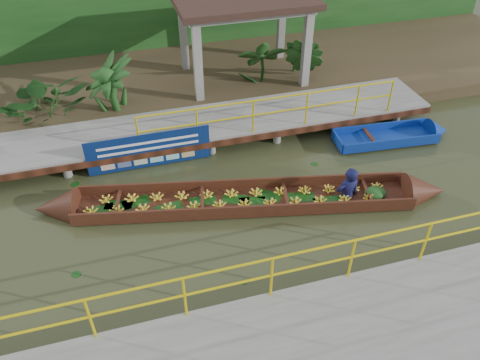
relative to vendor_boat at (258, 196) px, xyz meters
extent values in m
plane|color=#292E17|center=(-1.61, -0.19, -0.24)|extent=(80.00, 80.00, 0.00)
cube|color=#372B1B|center=(-1.61, 7.31, -0.01)|extent=(30.00, 8.00, 0.45)
cube|color=slate|center=(-1.61, 3.31, 0.26)|extent=(16.00, 2.00, 0.15)
cube|color=black|center=(-1.61, 2.31, 0.18)|extent=(16.00, 0.12, 0.18)
cylinder|color=#DAC10B|center=(1.14, 2.36, 1.34)|extent=(7.50, 0.05, 0.05)
cylinder|color=#DAC10B|center=(1.14, 2.36, 0.89)|extent=(7.50, 0.05, 0.05)
cylinder|color=#DAC10B|center=(1.14, 2.36, 0.84)|extent=(0.05, 0.05, 1.00)
cylinder|color=slate|center=(-5.61, 2.51, -0.02)|extent=(0.24, 0.24, 0.55)
cylinder|color=slate|center=(-5.61, 4.11, -0.02)|extent=(0.24, 0.24, 0.55)
cylinder|color=slate|center=(-3.61, 2.51, -0.02)|extent=(0.24, 0.24, 0.55)
cylinder|color=slate|center=(-3.61, 4.11, -0.02)|extent=(0.24, 0.24, 0.55)
cylinder|color=slate|center=(-1.61, 2.51, -0.02)|extent=(0.24, 0.24, 0.55)
cylinder|color=slate|center=(-1.61, 4.11, -0.02)|extent=(0.24, 0.24, 0.55)
cylinder|color=slate|center=(0.39, 2.51, -0.02)|extent=(0.24, 0.24, 0.55)
cylinder|color=slate|center=(0.39, 4.11, -0.02)|extent=(0.24, 0.24, 0.55)
cylinder|color=slate|center=(2.39, 2.51, -0.02)|extent=(0.24, 0.24, 0.55)
cylinder|color=slate|center=(2.39, 4.11, -0.02)|extent=(0.24, 0.24, 0.55)
cylinder|color=slate|center=(4.39, 2.51, -0.02)|extent=(0.24, 0.24, 0.55)
cylinder|color=slate|center=(4.39, 4.11, -0.02)|extent=(0.24, 0.24, 0.55)
cylinder|color=slate|center=(-1.61, 2.51, -0.02)|extent=(0.24, 0.24, 0.55)
cube|color=slate|center=(-0.61, -4.39, 0.06)|extent=(18.00, 2.40, 0.70)
cylinder|color=#DAC10B|center=(-0.61, -3.24, 1.41)|extent=(10.00, 0.05, 0.05)
cylinder|color=#DAC10B|center=(-0.61, -3.24, 0.96)|extent=(10.00, 0.05, 0.05)
cylinder|color=#DAC10B|center=(-0.61, -3.24, 0.91)|extent=(0.05, 0.05, 1.00)
cube|color=slate|center=(-0.41, 4.91, 1.36)|extent=(0.25, 0.25, 2.80)
cube|color=slate|center=(3.19, 4.91, 1.36)|extent=(0.25, 0.25, 2.80)
cube|color=slate|center=(-0.41, 7.31, 1.36)|extent=(0.25, 0.25, 2.80)
cube|color=slate|center=(3.19, 7.31, 1.36)|extent=(0.25, 0.25, 2.80)
cube|color=slate|center=(1.39, 6.11, 2.66)|extent=(4.00, 2.60, 0.12)
cube|color=#133A12|center=(-1.61, 9.81, 1.76)|extent=(30.00, 0.80, 4.00)
cube|color=black|center=(-0.34, 0.07, -0.17)|extent=(8.38, 2.75, 0.06)
cube|color=black|center=(-0.23, 0.58, -0.03)|extent=(8.17, 1.80, 0.35)
cube|color=black|center=(-0.45, -0.44, -0.03)|extent=(8.17, 1.80, 0.35)
cone|color=black|center=(-4.88, 1.04, -0.09)|extent=(1.23, 1.20, 1.00)
cone|color=black|center=(4.20, -0.89, -0.09)|extent=(1.23, 1.20, 1.00)
ellipsoid|color=#133A12|center=(2.92, -0.62, -0.07)|extent=(0.67, 0.57, 0.27)
imported|color=#10113B|center=(2.21, -0.47, 0.73)|extent=(0.65, 0.43, 1.75)
cube|color=navy|center=(4.49, 1.62, -0.14)|extent=(3.07, 1.14, 0.10)
cube|color=navy|center=(4.53, 2.07, -0.02)|extent=(3.00, 0.31, 0.30)
cube|color=navy|center=(4.45, 1.17, -0.02)|extent=(3.00, 0.31, 0.30)
cube|color=navy|center=(2.99, 1.74, -0.02)|extent=(0.13, 0.90, 0.30)
cone|color=navy|center=(6.19, 1.48, -0.08)|extent=(0.67, 0.89, 0.84)
cube|color=black|center=(3.99, 1.66, 0.02)|extent=(0.17, 0.91, 0.05)
cube|color=navy|center=(-2.38, 2.29, 0.31)|extent=(3.35, 0.03, 1.05)
cube|color=white|center=(-2.38, 2.27, 0.58)|extent=(2.72, 0.01, 0.07)
cube|color=white|center=(-2.38, 2.27, 0.38)|extent=(2.72, 0.01, 0.07)
imported|color=#133A12|center=(-5.11, 5.11, 1.10)|extent=(1.43, 1.43, 1.78)
imported|color=#133A12|center=(-3.11, 5.11, 1.10)|extent=(1.43, 1.43, 1.78)
imported|color=#133A12|center=(1.89, 5.11, 1.10)|extent=(1.43, 1.43, 1.78)
imported|color=#133A12|center=(3.39, 5.11, 1.10)|extent=(1.43, 1.43, 1.78)
camera|label=1|loc=(-2.89, -8.41, 7.57)|focal=35.00mm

